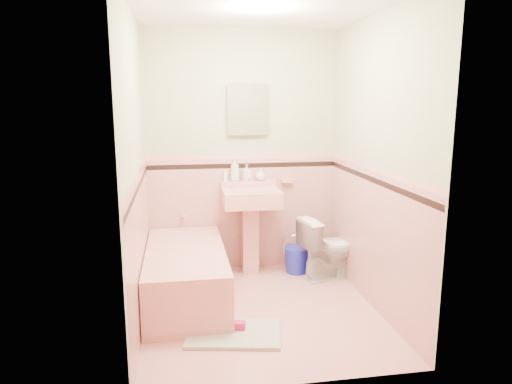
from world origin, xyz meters
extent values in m
plane|color=#E29B94|center=(0.00, 0.00, 0.00)|extent=(2.20, 2.20, 0.00)
plane|color=white|center=(0.00, 0.00, 2.50)|extent=(2.20, 2.20, 0.00)
plane|color=beige|center=(0.00, 1.10, 1.25)|extent=(2.50, 0.00, 2.50)
plane|color=beige|center=(0.00, -1.10, 1.25)|extent=(2.50, 0.00, 2.50)
plane|color=beige|center=(-1.00, 0.00, 1.25)|extent=(0.00, 2.50, 2.50)
plane|color=beige|center=(1.00, 0.00, 1.25)|extent=(0.00, 2.50, 2.50)
plane|color=#E5A099|center=(0.00, 1.09, 0.60)|extent=(2.00, 0.00, 2.00)
plane|color=#E5A099|center=(0.00, -1.09, 0.60)|extent=(2.00, 0.00, 2.00)
plane|color=#E5A099|center=(-0.99, 0.00, 0.60)|extent=(0.00, 2.20, 2.20)
plane|color=#E5A099|center=(0.99, 0.00, 0.60)|extent=(0.00, 2.20, 2.20)
plane|color=black|center=(0.00, 1.08, 1.12)|extent=(2.00, 0.00, 2.00)
plane|color=black|center=(0.00, -1.08, 1.12)|extent=(2.00, 0.00, 2.00)
plane|color=black|center=(-0.98, 0.00, 1.12)|extent=(0.00, 2.20, 2.20)
plane|color=black|center=(0.98, 0.00, 1.12)|extent=(0.00, 2.20, 2.20)
plane|color=pink|center=(0.00, 1.08, 1.22)|extent=(2.00, 0.00, 2.00)
plane|color=pink|center=(0.00, -1.08, 1.22)|extent=(2.00, 0.00, 2.00)
plane|color=pink|center=(-0.98, 0.00, 1.22)|extent=(0.00, 2.20, 2.20)
plane|color=pink|center=(0.98, 0.00, 1.22)|extent=(0.00, 2.20, 2.20)
cube|color=#DD9088|center=(-0.63, 0.33, 0.23)|extent=(0.70, 1.50, 0.45)
cylinder|color=silver|center=(-0.63, 1.05, 0.63)|extent=(0.04, 0.12, 0.04)
cylinder|color=silver|center=(0.05, 1.00, 0.95)|extent=(0.02, 0.02, 0.10)
cube|color=white|center=(0.05, 1.07, 1.70)|extent=(0.37, 0.04, 0.47)
cube|color=#DD9088|center=(0.47, 1.06, 0.95)|extent=(0.11, 0.07, 0.04)
imported|color=#B2B2B2|center=(-0.09, 1.04, 1.09)|extent=(0.10, 0.10, 0.24)
imported|color=#B2B2B2|center=(0.03, 1.04, 1.05)|extent=(0.10, 0.10, 0.17)
imported|color=#B2B2B2|center=(0.18, 1.04, 1.03)|extent=(0.11, 0.11, 0.13)
cylinder|color=white|center=(-0.19, 1.04, 1.03)|extent=(0.04, 0.04, 0.12)
imported|color=white|center=(0.83, 0.64, 0.32)|extent=(0.69, 0.48, 0.64)
cube|color=#9FAD90|center=(-0.28, -0.40, 0.01)|extent=(0.79, 0.60, 0.03)
cube|color=#BF1E59|center=(-0.26, -0.35, 0.06)|extent=(0.16, 0.10, 0.06)
camera|label=1|loc=(-0.66, -3.72, 1.79)|focal=32.74mm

